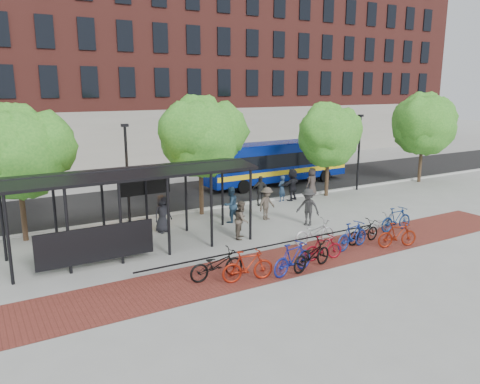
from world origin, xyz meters
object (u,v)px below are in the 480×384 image
bike_7 (352,235)px  tree_d (424,121)px  bike_5 (323,248)px  bike_9 (397,235)px  lamp_post_right (359,150)px  bike_4 (312,255)px  bike_1 (248,266)px  bike_6 (315,232)px  bus_shelter (130,182)px  bike_0 (217,265)px  bike_8 (363,232)px  pedestrian_0 (163,214)px  pedestrian_3 (267,204)px  lamp_post_left (127,171)px  pedestrian_6 (312,182)px  tree_a (19,149)px  pedestrian_7 (282,188)px  bike_10 (381,224)px  pedestrian_9 (308,207)px  pedestrian_2 (231,205)px  pedestrian_8 (242,220)px  bike_3 (293,258)px  bike_11 (396,219)px  pedestrian_4 (260,191)px  pedestrian_5 (292,185)px  tree_b (201,134)px  tree_c (329,133)px  bus (276,160)px

bike_7 → tree_d: bearing=-70.0°
bike_5 → bike_9: 3.87m
lamp_post_right → bike_4: bearing=-140.6°
bike_1 → bike_6: 5.14m
bus_shelter → bike_0: size_ratio=5.01×
bike_4 → bike_8: bike_4 is taller
pedestrian_0 → pedestrian_3: pedestrian_0 is taller
lamp_post_left → bike_6: 9.91m
bike_5 → pedestrian_6: pedestrian_6 is taller
tree_a → pedestrian_7: bearing=0.6°
bus_shelter → lamp_post_left: (1.13, 4.08, -0.25)m
bike_10 → tree_a: bearing=55.8°
bike_0 → pedestrian_9: size_ratio=1.11×
lamp_post_right → pedestrian_2: (-11.40, -2.52, -1.80)m
bike_9 → pedestrian_6: pedestrian_6 is taller
pedestrian_7 → bike_6: bearing=45.2°
pedestrian_3 → bike_8: bearing=-90.1°
bike_10 → pedestrian_2: bearing=37.8°
lamp_post_right → bike_8: 11.77m
bike_8 → pedestrian_8: (-4.38, 3.36, 0.38)m
bike_3 → pedestrian_2: (1.38, 7.23, 0.33)m
bike_3 → bike_11: size_ratio=1.04×
pedestrian_4 → pedestrian_5: size_ratio=0.90×
tree_b → tree_c: (8.99, -0.00, -0.41)m
tree_c → pedestrian_5: bearing=178.4°
bike_11 → pedestrian_3: size_ratio=1.13×
tree_a → pedestrian_0: tree_a is taller
tree_c → bike_5: bearing=-131.5°
tree_a → pedestrian_5: 15.57m
bike_6 → pedestrian_8: pedestrian_8 is taller
pedestrian_8 → pedestrian_5: bearing=-11.3°
tree_b → bike_8: 9.96m
tree_d → pedestrian_9: tree_d is taller
pedestrian_8 → pedestrian_9: 3.97m
tree_a → bike_3: size_ratio=3.01×
tree_d → bike_4: (-17.95, -9.46, -3.91)m
pedestrian_3 → pedestrian_8: bearing=-160.4°
bike_5 → bike_3: bearing=115.5°
pedestrian_0 → pedestrian_4: 7.28m
tree_a → lamp_post_left: 5.14m
lamp_post_right → bike_0: (-15.48, -8.72, -2.19)m
pedestrian_2 → pedestrian_9: bearing=126.6°
tree_c → pedestrian_6: bearing=153.3°
bike_6 → pedestrian_4: pedestrian_4 is taller
tree_b → bus: size_ratio=0.57×
bike_1 → pedestrian_9: pedestrian_9 is taller
tree_a → lamp_post_left: (4.91, 0.25, -1.49)m
bike_7 → pedestrian_4: bearing=-14.8°
bike_8 → bike_10: bike_8 is taller
bike_3 → bike_6: bearing=-63.3°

